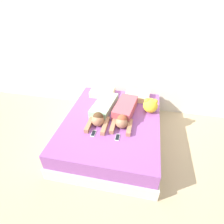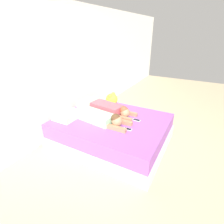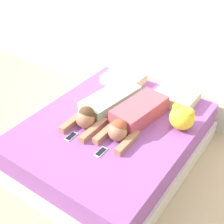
{
  "view_description": "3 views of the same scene",
  "coord_description": "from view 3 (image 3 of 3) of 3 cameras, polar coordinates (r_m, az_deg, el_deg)",
  "views": [
    {
      "loc": [
        0.48,
        -2.35,
        2.42
      ],
      "look_at": [
        0.0,
        0.0,
        0.65
      ],
      "focal_mm": 28.0,
      "sensor_mm": 36.0,
      "label": 1
    },
    {
      "loc": [
        -2.63,
        -1.45,
        2.06
      ],
      "look_at": [
        0.0,
        0.0,
        0.65
      ],
      "focal_mm": 28.0,
      "sensor_mm": 36.0,
      "label": 2
    },
    {
      "loc": [
        1.53,
        -2.18,
        2.59
      ],
      "look_at": [
        0.0,
        0.0,
        0.65
      ],
      "focal_mm": 50.0,
      "sensor_mm": 36.0,
      "label": 3
    }
  ],
  "objects": [
    {
      "name": "ground_plane",
      "position": [
        3.71,
        0.0,
        -8.19
      ],
      "size": [
        12.0,
        12.0,
        0.0
      ],
      "primitive_type": "plane",
      "color": "tan"
    },
    {
      "name": "wall_back",
      "position": [
        3.92,
        10.51,
        16.24
      ],
      "size": [
        12.0,
        0.06,
        2.6
      ],
      "color": "silver",
      "rests_on": "ground_plane"
    },
    {
      "name": "bed",
      "position": [
        3.55,
        0.0,
        -5.32
      ],
      "size": [
        1.7,
        2.09,
        0.5
      ],
      "color": "beige",
      "rests_on": "ground_plane"
    },
    {
      "name": "pillow_head_left",
      "position": [
        4.07,
        2.15,
        6.08
      ],
      "size": [
        0.48,
        0.39,
        0.12
      ],
      "color": "beige",
      "rests_on": "bed"
    },
    {
      "name": "pillow_head_right",
      "position": [
        3.78,
        11.57,
        2.74
      ],
      "size": [
        0.48,
        0.39,
        0.12
      ],
      "color": "beige",
      "rests_on": "bed"
    },
    {
      "name": "person_left",
      "position": [
        3.5,
        -1.57,
        1.16
      ],
      "size": [
        0.4,
        1.1,
        0.23
      ],
      "color": "#8CBF99",
      "rests_on": "bed"
    },
    {
      "name": "person_right",
      "position": [
        3.32,
        4.0,
        -0.85
      ],
      "size": [
        0.4,
        0.97,
        0.23
      ],
      "color": "#B24C59",
      "rests_on": "bed"
    },
    {
      "name": "cell_phone_left",
      "position": [
        3.23,
        -7.47,
        -4.46
      ],
      "size": [
        0.06,
        0.15,
        0.01
      ],
      "color": "silver",
      "rests_on": "bed"
    },
    {
      "name": "cell_phone_right",
      "position": [
        3.03,
        -2.03,
        -7.32
      ],
      "size": [
        0.06,
        0.15,
        0.01
      ],
      "color": "silver",
      "rests_on": "bed"
    },
    {
      "name": "plush_toy",
      "position": [
        3.32,
        12.7,
        -0.88
      ],
      "size": [
        0.26,
        0.26,
        0.28
      ],
      "color": "yellow",
      "rests_on": "bed"
    }
  ]
}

